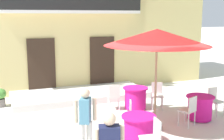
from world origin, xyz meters
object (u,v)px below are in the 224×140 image
Objects in this scene: cafe_chair_near_tree_0 at (215,99)px; cafe_chair_middle_0 at (134,115)px; pedestrian_near_entrance at (85,118)px; cafe_table_near_tree at (200,107)px; cafe_chair_near_tree_1 at (189,109)px; cafe_chair_front_1 at (157,94)px; cafe_chair_middle_1 at (153,136)px; cafe_table_middle at (139,130)px; ground_planter_left at (0,97)px; cafe_umbrella at (157,38)px; cafe_table_front at (135,98)px; cafe_chair_front_0 at (114,95)px.

cafe_chair_middle_0 is at bearing -172.30° from cafe_chair_near_tree_0.
pedestrian_near_entrance is at bearing -165.17° from cafe_chair_near_tree_0.
cafe_chair_near_tree_1 reaches higher than cafe_table_near_tree.
pedestrian_near_entrance reaches higher than cafe_chair_front_1.
cafe_chair_near_tree_1 is at bearing 34.45° from cafe_chair_middle_1.
ground_planter_left is (-3.15, 4.64, -0.02)m from cafe_table_middle.
cafe_chair_near_tree_1 and cafe_chair_front_1 have the same top height.
cafe_umbrella is (0.91, 1.50, 2.08)m from cafe_chair_middle_1.
cafe_chair_middle_0 is 2.19m from cafe_table_front.
cafe_chair_middle_1 is 3.64m from cafe_table_front.
cafe_chair_front_0 is (0.49, 3.55, 0.00)m from cafe_chair_middle_1.
cafe_chair_middle_1 is 1.05× the size of cafe_table_front.
cafe_chair_near_tree_0 is at bearing 9.10° from cafe_umbrella.
cafe_chair_middle_0 reaches higher than cafe_table_front.
ground_planter_left is (-6.47, 3.50, -0.16)m from cafe_chair_near_tree_0.
ground_planter_left is (-3.61, 1.85, -0.16)m from cafe_chair_front_0.
cafe_table_front is (1.21, 2.67, 0.00)m from cafe_table_middle.
ground_planter_left is at bearing 152.92° from cafe_chair_front_0.
cafe_umbrella is at bearing 2.51° from cafe_chair_middle_0.
cafe_chair_near_tree_1 is 1.85m from cafe_chair_front_1.
cafe_umbrella is (-2.43, -0.39, 2.08)m from cafe_chair_near_tree_0.
cafe_table_near_tree is 0.30× the size of cafe_umbrella.
cafe_table_middle is at bearing -107.09° from cafe_chair_middle_0.
cafe_umbrella is (0.66, 0.03, 2.08)m from cafe_chair_middle_0.
pedestrian_near_entrance is (-2.29, -0.86, -1.70)m from cafe_umbrella.
cafe_umbrella reaches higher than cafe_chair_middle_1.
cafe_table_near_tree is 0.95× the size of cafe_chair_front_0.
cafe_umbrella reaches higher than pedestrian_near_entrance.
cafe_chair_near_tree_1 is at bearing -89.88° from cafe_chair_front_1.
cafe_chair_middle_1 is (-2.61, -1.70, 0.14)m from cafe_table_near_tree.
cafe_table_middle is at bearing 4.54° from pedestrian_near_entrance.
ground_planter_left is at bearing 124.19° from cafe_table_middle.
cafe_umbrella is 1.80× the size of pedestrian_near_entrance.
cafe_umbrella is (-0.32, -1.92, 2.22)m from cafe_table_front.
cafe_chair_near_tree_1 is (-1.39, -0.55, 0.00)m from cafe_chair_near_tree_0.
cafe_chair_middle_1 is at bearing -59.89° from ground_planter_left.
cafe_table_front is at bearing 70.22° from cafe_chair_middle_1.
cafe_chair_front_0 is 1.38× the size of ground_planter_left.
cafe_chair_middle_0 is at bearing -177.49° from cafe_umbrella.
cafe_chair_front_1 is 4.21m from pedestrian_near_entrance.
cafe_table_front is 4.78m from ground_planter_left.
cafe_table_middle is 0.30× the size of cafe_umbrella.
cafe_table_middle is 0.95× the size of cafe_chair_middle_0.
ground_planter_left is (-4.36, 1.97, -0.02)m from cafe_table_front.
cafe_table_near_tree is 0.95× the size of cafe_chair_front_1.
cafe_chair_near_tree_1 is at bearing -4.56° from cafe_chair_middle_0.
ground_planter_left is (-4.04, 3.89, -2.24)m from cafe_umbrella.
cafe_table_middle is 1.50m from pedestrian_near_entrance.
pedestrian_near_entrance is at bearing 155.10° from cafe_chair_middle_1.
cafe_chair_middle_1 is 6.24m from ground_planter_left.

